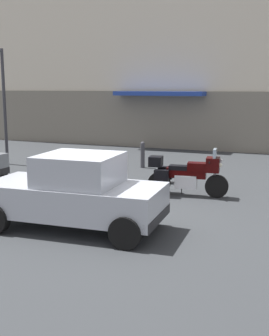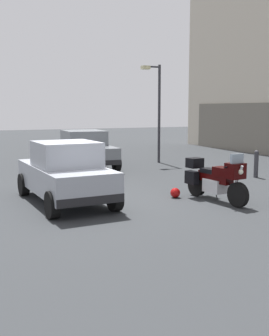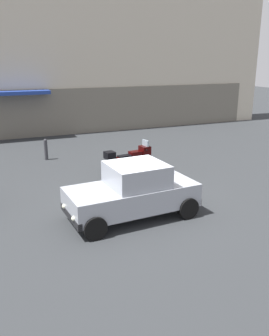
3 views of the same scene
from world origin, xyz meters
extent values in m
plane|color=#2D3033|center=(0.00, 0.00, 0.00)|extent=(80.00, 80.00, 0.00)
cylinder|color=black|center=(2.00, 3.30, 0.32)|extent=(0.65, 0.22, 0.64)
cylinder|color=black|center=(0.40, 3.09, 0.32)|extent=(0.65, 0.22, 0.64)
cylinder|color=#B7B7BC|center=(1.98, 3.30, 0.75)|extent=(0.33, 0.11, 0.68)
cube|color=#B7B7BC|center=(1.16, 3.19, 0.42)|extent=(0.65, 0.47, 0.36)
cube|color=black|center=(1.16, 3.19, 0.66)|extent=(1.13, 0.42, 0.28)
cube|color=black|center=(1.46, 3.23, 0.84)|extent=(0.56, 0.40, 0.24)
cube|color=black|center=(0.96, 3.16, 0.80)|extent=(0.59, 0.37, 0.12)
cube|color=black|center=(1.89, 3.28, 0.92)|extent=(0.41, 0.48, 0.40)
cube|color=#8C9EAD|center=(1.93, 3.29, 1.22)|extent=(0.13, 0.41, 0.28)
sphere|color=#EAEACC|center=(2.06, 3.31, 0.92)|extent=(0.14, 0.14, 0.14)
cylinder|color=black|center=(1.81, 3.27, 1.02)|extent=(0.12, 0.62, 0.04)
cylinder|color=#B7B7BC|center=(0.54, 3.31, 0.30)|extent=(0.56, 0.16, 0.09)
cube|color=black|center=(0.48, 3.38, 0.58)|extent=(0.42, 0.25, 0.36)
cube|color=black|center=(0.55, 2.83, 0.58)|extent=(0.42, 0.25, 0.36)
cube|color=black|center=(0.30, 3.08, 0.95)|extent=(0.41, 0.44, 0.28)
cylinder|color=black|center=(0.99, 3.35, 0.15)|extent=(0.04, 0.13, 0.29)
sphere|color=#990C0C|center=(0.36, 2.42, 0.14)|extent=(0.28, 0.28, 0.28)
cube|color=#9EA3AD|center=(-0.30, -0.56, 0.66)|extent=(3.89, 1.85, 0.68)
cube|color=#9EA3AD|center=(-0.15, -0.55, 1.32)|extent=(1.68, 1.60, 0.64)
cube|color=#8C9EAD|center=(-0.90, -0.60, 1.32)|extent=(0.14, 1.40, 0.54)
cube|color=#8C9EAD|center=(0.60, -0.51, 1.32)|extent=(0.14, 1.40, 0.51)
cube|color=black|center=(-2.14, -0.67, 0.42)|extent=(0.21, 1.64, 0.20)
cube|color=black|center=(1.55, -0.46, 0.42)|extent=(0.21, 1.64, 0.20)
cylinder|color=black|center=(-1.70, -1.42, 0.32)|extent=(0.65, 0.26, 0.64)
cylinder|color=black|center=(-1.79, 0.14, 0.32)|extent=(0.65, 0.26, 0.64)
cylinder|color=black|center=(1.19, -1.26, 0.32)|extent=(0.65, 0.26, 0.64)
cylinder|color=black|center=(1.11, 0.30, 0.32)|extent=(0.65, 0.26, 0.64)
sphere|color=silver|center=(-2.17, -1.12, 0.54)|extent=(0.14, 0.14, 0.14)
sphere|color=silver|center=(-2.22, -0.22, 0.54)|extent=(0.14, 0.14, 0.14)
cube|color=slate|center=(-6.80, 1.98, 0.64)|extent=(4.56, 1.93, 0.64)
cube|color=slate|center=(-6.85, 1.98, 1.26)|extent=(1.96, 1.69, 0.60)
cube|color=#8C9EAD|center=(-7.75, 2.01, 1.26)|extent=(0.12, 1.50, 0.51)
cube|color=#8C9EAD|center=(-5.95, 1.95, 1.26)|extent=(0.12, 1.50, 0.48)
cube|color=black|center=(-9.00, 2.06, 0.42)|extent=(0.19, 1.76, 0.20)
cube|color=black|center=(-4.60, 1.89, 0.42)|extent=(0.19, 1.76, 0.20)
cylinder|color=black|center=(-8.63, 1.21, 0.32)|extent=(0.65, 0.24, 0.64)
cylinder|color=black|center=(-8.57, 2.89, 0.32)|extent=(0.65, 0.24, 0.64)
cylinder|color=black|center=(-5.03, 1.07, 0.32)|extent=(0.65, 0.24, 0.64)
cylinder|color=black|center=(-4.97, 2.75, 0.32)|extent=(0.65, 0.24, 0.64)
sphere|color=silver|center=(-9.07, 1.58, 0.54)|extent=(0.14, 0.14, 0.14)
sphere|color=silver|center=(-9.03, 2.55, 0.54)|extent=(0.14, 0.14, 0.14)
cylinder|color=#2D2D33|center=(-6.77, 5.58, 2.22)|extent=(0.12, 0.12, 4.45)
cylinder|color=#2D2D33|center=(-6.77, 5.23, 4.35)|extent=(0.08, 0.70, 0.08)
cube|color=beige|center=(-6.77, 4.88, 4.30)|extent=(0.28, 0.36, 0.16)
cylinder|color=#333338|center=(-1.52, 6.84, 0.46)|extent=(0.16, 0.16, 0.91)
sphere|color=#333338|center=(-1.52, 6.84, 0.91)|extent=(0.16, 0.16, 0.16)
camera|label=1|loc=(4.31, -8.62, 3.04)|focal=47.37mm
camera|label=2|loc=(10.43, -3.33, 2.48)|focal=44.76mm
camera|label=3|loc=(-4.04, -9.51, 4.51)|focal=38.06mm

